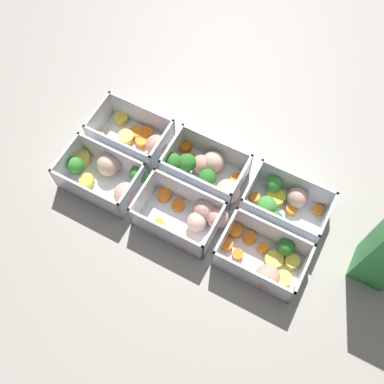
{
  "coord_description": "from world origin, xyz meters",
  "views": [
    {
      "loc": [
        -0.18,
        0.34,
        0.82
      ],
      "look_at": [
        0.0,
        0.0,
        0.02
      ],
      "focal_mm": 42.0,
      "sensor_mm": 36.0,
      "label": 1
    }
  ],
  "objects_px": {
    "container_near_left": "(283,203)",
    "container_near_center": "(206,171)",
    "container_far_left": "(265,259)",
    "container_near_right": "(136,137)",
    "container_far_center": "(191,215)",
    "container_far_right": "(108,176)"
  },
  "relations": [
    {
      "from": "container_near_center",
      "to": "container_far_center",
      "type": "relative_size",
      "value": 0.98
    },
    {
      "from": "container_near_center",
      "to": "container_near_right",
      "type": "xyz_separation_m",
      "value": [
        0.17,
        -0.01,
        -0.0
      ]
    },
    {
      "from": "container_far_left",
      "to": "container_near_left",
      "type": "bearing_deg",
      "value": -82.98
    },
    {
      "from": "container_far_center",
      "to": "container_near_left",
      "type": "bearing_deg",
      "value": -144.27
    },
    {
      "from": "container_near_right",
      "to": "container_far_left",
      "type": "xyz_separation_m",
      "value": [
        -0.35,
        0.12,
        0.0
      ]
    },
    {
      "from": "container_far_center",
      "to": "container_near_right",
      "type": "bearing_deg",
      "value": -28.92
    },
    {
      "from": "container_near_left",
      "to": "container_far_left",
      "type": "xyz_separation_m",
      "value": [
        -0.01,
        0.12,
        -0.0
      ]
    },
    {
      "from": "container_near_center",
      "to": "container_far_center",
      "type": "height_order",
      "value": "same"
    },
    {
      "from": "container_far_right",
      "to": "container_near_left",
      "type": "bearing_deg",
      "value": -161.78
    },
    {
      "from": "container_near_right",
      "to": "container_near_left",
      "type": "bearing_deg",
      "value": -179.64
    },
    {
      "from": "container_near_left",
      "to": "container_far_center",
      "type": "relative_size",
      "value": 0.89
    },
    {
      "from": "container_near_left",
      "to": "container_near_center",
      "type": "height_order",
      "value": "same"
    },
    {
      "from": "container_near_center",
      "to": "container_far_left",
      "type": "height_order",
      "value": "same"
    },
    {
      "from": "container_near_left",
      "to": "container_far_right",
      "type": "height_order",
      "value": "same"
    },
    {
      "from": "container_near_left",
      "to": "container_far_center",
      "type": "height_order",
      "value": "same"
    },
    {
      "from": "container_far_center",
      "to": "container_far_right",
      "type": "bearing_deg",
      "value": 1.35
    },
    {
      "from": "container_near_center",
      "to": "container_far_right",
      "type": "height_order",
      "value": "same"
    },
    {
      "from": "container_near_left",
      "to": "container_far_left",
      "type": "height_order",
      "value": "same"
    },
    {
      "from": "container_far_left",
      "to": "container_near_right",
      "type": "bearing_deg",
      "value": -18.66
    },
    {
      "from": "container_near_left",
      "to": "container_near_right",
      "type": "relative_size",
      "value": 0.93
    },
    {
      "from": "container_near_right",
      "to": "container_far_center",
      "type": "height_order",
      "value": "same"
    },
    {
      "from": "container_near_left",
      "to": "container_near_right",
      "type": "distance_m",
      "value": 0.33
    }
  ]
}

